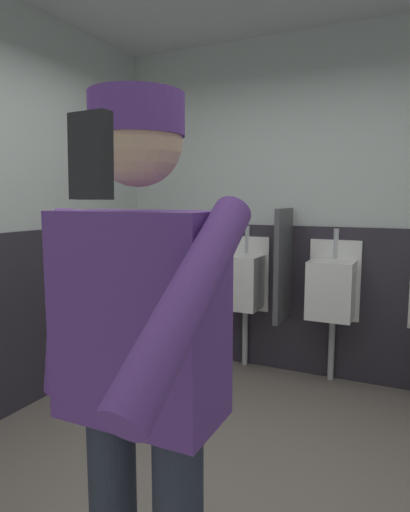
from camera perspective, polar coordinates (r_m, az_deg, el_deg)
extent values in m
cube|color=slate|center=(2.47, 0.12, -29.85)|extent=(3.86, 4.35, 0.04)
cube|color=silver|center=(3.81, 12.78, 6.08)|extent=(3.86, 0.12, 2.80)
cube|color=#2D2833|center=(3.83, 12.20, -5.58)|extent=(3.26, 0.03, 1.25)
cube|color=white|center=(3.91, 5.48, -2.20)|extent=(0.40, 0.05, 0.65)
cube|color=white|center=(3.76, 4.58, -3.35)|extent=(0.34, 0.30, 0.45)
cylinder|color=#B7BABF|center=(3.86, 5.48, 2.10)|extent=(0.04, 0.04, 0.24)
cylinder|color=#B7BABF|center=(4.00, 5.18, -10.08)|extent=(0.05, 0.05, 0.55)
cube|color=white|center=(3.72, 16.39, -2.95)|extent=(0.40, 0.05, 0.65)
cube|color=white|center=(3.57, 15.93, -4.20)|extent=(0.34, 0.30, 0.45)
cylinder|color=#B7BABF|center=(3.67, 16.54, 1.55)|extent=(0.04, 0.04, 0.24)
cylinder|color=#B7BABF|center=(3.82, 15.99, -11.19)|extent=(0.05, 0.05, 0.55)
cube|color=#4C4C51|center=(3.59, 10.03, -1.12)|extent=(0.04, 0.40, 0.90)
cube|color=#60388C|center=(1.21, -8.30, -7.61)|extent=(0.44, 0.24, 0.56)
cylinder|color=#60388C|center=(1.37, -17.58, -5.87)|extent=(0.17, 0.09, 0.56)
cylinder|color=#60388C|center=(0.86, -2.13, -5.28)|extent=(0.09, 0.50, 0.39)
sphere|color=#D8AD8C|center=(1.18, -8.73, 14.44)|extent=(0.23, 0.23, 0.23)
cylinder|color=#60388C|center=(1.19, -8.79, 17.51)|extent=(0.24, 0.24, 0.10)
cube|color=black|center=(0.60, -14.54, 12.34)|extent=(0.06, 0.03, 0.11)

